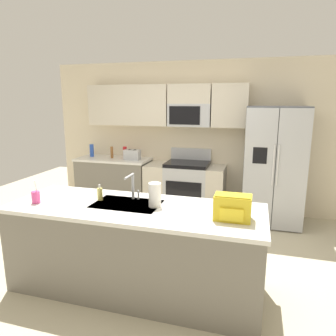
{
  "coord_description": "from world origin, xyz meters",
  "views": [
    {
      "loc": [
        1.09,
        -3.24,
        1.92
      ],
      "look_at": [
        -0.01,
        0.6,
        1.05
      ],
      "focal_mm": 32.81,
      "sensor_mm": 36.0,
      "label": 1
    }
  ],
  "objects_px": {
    "refrigerator": "(274,166)",
    "soap_dispenser": "(100,194)",
    "bottle_blue": "(92,150)",
    "bottle_red": "(125,152)",
    "paper_towel_roll": "(155,195)",
    "range_oven": "(185,188)",
    "backpack": "(233,207)",
    "pepper_mill": "(112,152)",
    "drink_cup_pink": "(36,197)",
    "toaster": "(132,155)",
    "sink_faucet": "(132,184)"
  },
  "relations": [
    {
      "from": "range_oven",
      "to": "paper_towel_roll",
      "type": "relative_size",
      "value": 5.67
    },
    {
      "from": "bottle_red",
      "to": "paper_towel_roll",
      "type": "distance_m",
      "value": 2.7
    },
    {
      "from": "bottle_red",
      "to": "paper_towel_roll",
      "type": "bearing_deg",
      "value": -59.91
    },
    {
      "from": "toaster",
      "to": "bottle_red",
      "type": "distance_m",
      "value": 0.2
    },
    {
      "from": "bottle_red",
      "to": "bottle_blue",
      "type": "distance_m",
      "value": 0.67
    },
    {
      "from": "refrigerator",
      "to": "bottle_red",
      "type": "relative_size",
      "value": 8.62
    },
    {
      "from": "range_oven",
      "to": "drink_cup_pink",
      "type": "bearing_deg",
      "value": -111.45
    },
    {
      "from": "range_oven",
      "to": "bottle_blue",
      "type": "bearing_deg",
      "value": 178.96
    },
    {
      "from": "bottle_red",
      "to": "drink_cup_pink",
      "type": "xyz_separation_m",
      "value": [
        0.15,
        -2.57,
        -0.04
      ]
    },
    {
      "from": "pepper_mill",
      "to": "sink_faucet",
      "type": "height_order",
      "value": "sink_faucet"
    },
    {
      "from": "range_oven",
      "to": "backpack",
      "type": "height_order",
      "value": "backpack"
    },
    {
      "from": "bottle_blue",
      "to": "backpack",
      "type": "height_order",
      "value": "bottle_blue"
    },
    {
      "from": "sink_faucet",
      "to": "drink_cup_pink",
      "type": "xyz_separation_m",
      "value": [
        -0.91,
        -0.37,
        -0.11
      ]
    },
    {
      "from": "refrigerator",
      "to": "pepper_mill",
      "type": "bearing_deg",
      "value": 178.59
    },
    {
      "from": "toaster",
      "to": "refrigerator",
      "type": "bearing_deg",
      "value": -0.47
    },
    {
      "from": "paper_towel_roll",
      "to": "range_oven",
      "type": "bearing_deg",
      "value": 95.29
    },
    {
      "from": "range_oven",
      "to": "refrigerator",
      "type": "bearing_deg",
      "value": -2.87
    },
    {
      "from": "bottle_red",
      "to": "drink_cup_pink",
      "type": "distance_m",
      "value": 2.57
    },
    {
      "from": "bottle_blue",
      "to": "soap_dispenser",
      "type": "distance_m",
      "value": 2.69
    },
    {
      "from": "toaster",
      "to": "pepper_mill",
      "type": "xyz_separation_m",
      "value": [
        -0.42,
        0.05,
        0.02
      ]
    },
    {
      "from": "bottle_blue",
      "to": "soap_dispenser",
      "type": "height_order",
      "value": "bottle_blue"
    },
    {
      "from": "backpack",
      "to": "range_oven",
      "type": "bearing_deg",
      "value": 111.88
    },
    {
      "from": "backpack",
      "to": "toaster",
      "type": "bearing_deg",
      "value": 129.13
    },
    {
      "from": "pepper_mill",
      "to": "bottle_red",
      "type": "relative_size",
      "value": 0.98
    },
    {
      "from": "toaster",
      "to": "backpack",
      "type": "relative_size",
      "value": 0.88
    },
    {
      "from": "pepper_mill",
      "to": "backpack",
      "type": "height_order",
      "value": "backpack"
    },
    {
      "from": "soap_dispenser",
      "to": "paper_towel_roll",
      "type": "relative_size",
      "value": 0.71
    },
    {
      "from": "range_oven",
      "to": "backpack",
      "type": "bearing_deg",
      "value": -68.12
    },
    {
      "from": "drink_cup_pink",
      "to": "backpack",
      "type": "bearing_deg",
      "value": 2.82
    },
    {
      "from": "refrigerator",
      "to": "bottle_blue",
      "type": "bearing_deg",
      "value": 178.15
    },
    {
      "from": "refrigerator",
      "to": "paper_towel_roll",
      "type": "height_order",
      "value": "refrigerator"
    },
    {
      "from": "refrigerator",
      "to": "sink_faucet",
      "type": "xyz_separation_m",
      "value": [
        -1.52,
        -2.08,
        0.14
      ]
    },
    {
      "from": "toaster",
      "to": "paper_towel_roll",
      "type": "bearing_deg",
      "value": -62.41
    },
    {
      "from": "refrigerator",
      "to": "soap_dispenser",
      "type": "bearing_deg",
      "value": -129.99
    },
    {
      "from": "range_oven",
      "to": "paper_towel_roll",
      "type": "height_order",
      "value": "paper_towel_roll"
    },
    {
      "from": "toaster",
      "to": "soap_dispenser",
      "type": "xyz_separation_m",
      "value": [
        0.55,
        -2.21,
        -0.02
      ]
    },
    {
      "from": "pepper_mill",
      "to": "backpack",
      "type": "bearing_deg",
      "value": -45.86
    },
    {
      "from": "refrigerator",
      "to": "soap_dispenser",
      "type": "relative_size",
      "value": 10.88
    },
    {
      "from": "paper_towel_roll",
      "to": "refrigerator",
      "type": "bearing_deg",
      "value": 61.23
    },
    {
      "from": "range_oven",
      "to": "paper_towel_roll",
      "type": "distance_m",
      "value": 2.38
    },
    {
      "from": "range_oven",
      "to": "bottle_red",
      "type": "distance_m",
      "value": 1.27
    },
    {
      "from": "soap_dispenser",
      "to": "toaster",
      "type": "bearing_deg",
      "value": 104.02
    },
    {
      "from": "bottle_blue",
      "to": "drink_cup_pink",
      "type": "bearing_deg",
      "value": -72.3
    },
    {
      "from": "sink_faucet",
      "to": "drink_cup_pink",
      "type": "relative_size",
      "value": 1.17
    },
    {
      "from": "refrigerator",
      "to": "bottle_red",
      "type": "distance_m",
      "value": 2.58
    },
    {
      "from": "pepper_mill",
      "to": "range_oven",
      "type": "bearing_deg",
      "value": 0.1
    },
    {
      "from": "bottle_red",
      "to": "paper_towel_roll",
      "type": "relative_size",
      "value": 0.89
    },
    {
      "from": "sink_faucet",
      "to": "paper_towel_roll",
      "type": "height_order",
      "value": "sink_faucet"
    },
    {
      "from": "bottle_red",
      "to": "soap_dispenser",
      "type": "xyz_separation_m",
      "value": [
        0.73,
        -2.3,
        -0.04
      ]
    },
    {
      "from": "bottle_red",
      "to": "bottle_blue",
      "type": "bearing_deg",
      "value": -179.45
    }
  ]
}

